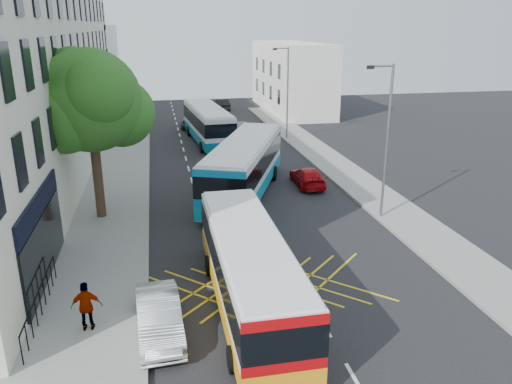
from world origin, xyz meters
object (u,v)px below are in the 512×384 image
parked_car_silver (159,317)px  lamp_near (386,135)px  bus_mid (244,167)px  red_hatchback (308,177)px  distant_car_silver (241,128)px  pedestrian_far (87,306)px  street_tree (90,102)px  lamp_far (287,89)px  distant_car_dark (220,105)px  bus_far (208,124)px  bus_near (249,270)px  distant_car_grey (194,120)px

parked_car_silver → lamp_near: bearing=32.5°
lamp_near → bus_mid: 8.93m
red_hatchback → distant_car_silver: 16.19m
distant_car_silver → pedestrian_far: pedestrian_far is taller
street_tree → lamp_far: (14.71, 17.03, -1.68)m
distant_car_dark → parked_car_silver: bearing=74.0°
bus_far → red_hatchback: (4.96, -14.04, -1.05)m
street_tree → lamp_far: bearing=49.2°
street_tree → lamp_far: 22.57m
lamp_near → bus_near: bearing=-139.0°
parked_car_silver → pedestrian_far: pedestrian_far is taller
street_tree → lamp_near: bearing=-11.4°
distant_car_dark → pedestrian_far: pedestrian_far is taller
lamp_far → distant_car_grey: size_ratio=1.55×
bus_far → lamp_near: bearing=-75.9°
street_tree → parked_car_silver: 13.07m
lamp_far → distant_car_dark: size_ratio=1.81×
distant_car_grey → distant_car_silver: 6.58m
bus_far → pedestrian_far: bearing=-108.9°
red_hatchback → distant_car_grey: size_ratio=0.79×
bus_near → distant_car_dark: bearing=83.7°
bus_mid → red_hatchback: bus_mid is taller
lamp_far → distant_car_silver: bearing=145.6°
bus_far → distant_car_dark: 17.33m
red_hatchback → distant_car_dark: distant_car_dark is taller
street_tree → bus_near: street_tree is taller
bus_mid → pedestrian_far: 15.54m
distant_car_grey → bus_near: bearing=-84.2°
lamp_far → bus_mid: (-6.40, -14.48, -2.85)m
street_tree → distant_car_silver: size_ratio=2.04×
distant_car_silver → street_tree: bearing=68.3°
street_tree → bus_mid: bearing=17.1°
lamp_far → bus_far: lamp_far is taller
lamp_far → distant_car_dark: bearing=102.0°
distant_car_grey → bus_mid: bearing=-79.5°
bus_near → bus_mid: bus_mid is taller
lamp_far → bus_mid: lamp_far is taller
pedestrian_far → bus_mid: bearing=-119.3°
street_tree → red_hatchback: bearing=15.3°
distant_car_silver → bus_near: bearing=88.5°
lamp_far → bus_mid: bearing=-113.9°
pedestrian_far → street_tree: bearing=-86.5°
pedestrian_far → distant_car_grey: bearing=-99.6°
distant_car_dark → bus_far: bearing=73.0°
distant_car_dark → pedestrian_far: (-10.46, -45.38, 0.30)m
bus_far → distant_car_dark: (3.33, 16.99, -0.92)m
lamp_near → parked_car_silver: bearing=-144.3°
lamp_near → lamp_far: same height
bus_mid → distant_car_grey: size_ratio=2.33×
bus_mid → pedestrian_far: bus_mid is taller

